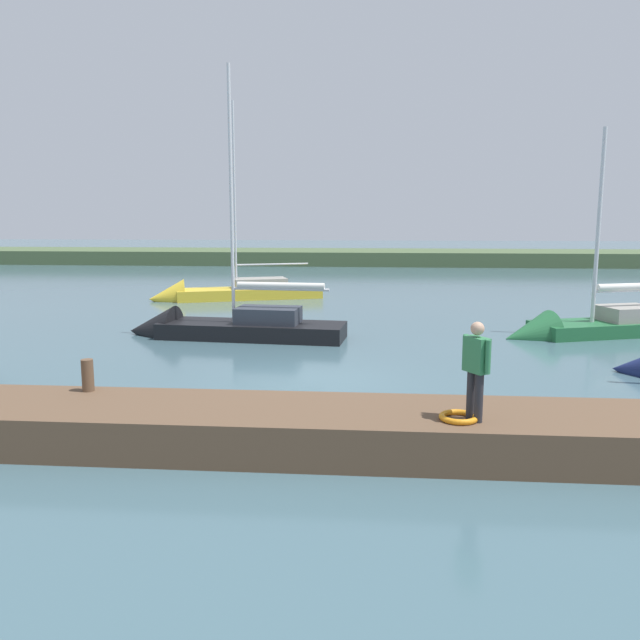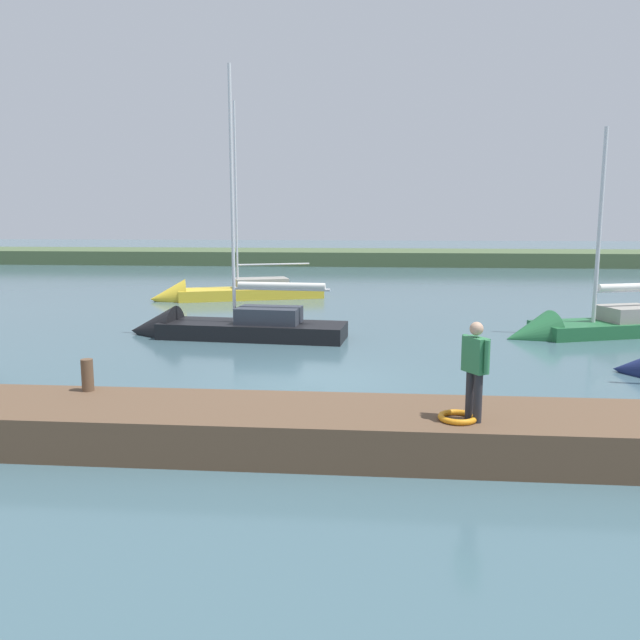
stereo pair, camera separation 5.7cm
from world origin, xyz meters
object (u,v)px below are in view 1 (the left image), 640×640
object	(u,v)px
mooring_post_near	(88,375)
sailboat_behind_pier	(586,332)
sailboat_near_dock	(225,295)
person_on_dock	(476,364)
sailboat_outer_mooring	(220,331)
life_ring_buoy	(459,417)

from	to	relation	value
mooring_post_near	sailboat_behind_pier	bearing A→B (deg)	-139.43
sailboat_near_dock	person_on_dock	bearing A→B (deg)	94.14
sailboat_near_dock	sailboat_outer_mooring	size ratio (longest dim) A/B	1.07
sailboat_outer_mooring	person_on_dock	bearing A→B (deg)	127.68
sailboat_near_dock	sailboat_behind_pier	bearing A→B (deg)	130.18
mooring_post_near	sailboat_near_dock	bearing A→B (deg)	-84.32
life_ring_buoy	sailboat_near_dock	size ratio (longest dim) A/B	0.06
life_ring_buoy	sailboat_outer_mooring	distance (m)	12.97
sailboat_behind_pier	person_on_dock	world-z (taller)	sailboat_behind_pier
sailboat_behind_pier	sailboat_near_dock	size ratio (longest dim) A/B	0.76
life_ring_buoy	sailboat_near_dock	bearing A→B (deg)	-67.05
life_ring_buoy	person_on_dock	size ratio (longest dim) A/B	0.39
sailboat_outer_mooring	person_on_dock	xyz separation A→B (m)	(-7.04, 11.04, 1.51)
sailboat_behind_pier	sailboat_outer_mooring	bearing A→B (deg)	-12.11
mooring_post_near	sailboat_outer_mooring	size ratio (longest dim) A/B	0.06
sailboat_near_dock	person_on_dock	size ratio (longest dim) A/B	6.32
sailboat_behind_pier	person_on_dock	xyz separation A→B (m)	(5.81, 12.43, 1.62)
sailboat_behind_pier	mooring_post_near	bearing A→B (deg)	22.31
person_on_dock	sailboat_near_dock	bearing A→B (deg)	-98.56
mooring_post_near	sailboat_near_dock	size ratio (longest dim) A/B	0.06
person_on_dock	life_ring_buoy	bearing A→B (deg)	-32.22
sailboat_near_dock	sailboat_outer_mooring	bearing A→B (deg)	82.88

